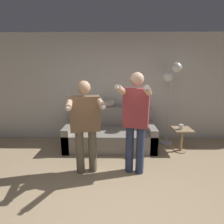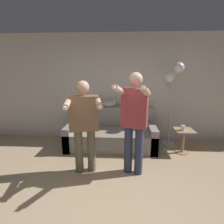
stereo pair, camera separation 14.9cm
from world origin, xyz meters
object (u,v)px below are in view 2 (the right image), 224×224
Objects in this scene: floor_lamp at (174,80)px; cup at (183,128)px; person_right at (134,118)px; side_table at (183,137)px; couch at (111,135)px; person_left at (84,121)px; cat at (110,104)px.

cup is at bearing -74.19° from floor_lamp.
side_table is at bearing 51.85° from person_right.
couch is at bearing 169.92° from cup.
side_table is (1.56, -0.23, 0.09)m from couch.
person_right is 15.98× the size of cup.
person_right is 1.53m from side_table.
cup is (0.14, -0.48, -0.96)m from floor_lamp.
person_left is 2.09m from cup.
cat is 1.72m from cup.
couch reaches higher than side_table.
person_left is at bearing -156.57° from side_table.
couch is 3.85× the size of side_table.
side_table is (1.94, 0.84, -0.56)m from person_left.
person_right is at bearing -67.30° from couch.
person_right is 1.68m from floor_lamp.
cup is (1.52, -0.27, 0.30)m from couch.
couch is 1.58m from side_table.
couch is 4.62× the size of cat.
cat is (0.32, 1.39, 0.04)m from person_left.
side_table is 4.85× the size of cup.
cup is at bearing 11.24° from person_left.
person_left is 3.66× the size of cat.
person_right reaches higher than cat.
couch is 1.26× the size of person_left.
side_table is at bearing -67.66° from floor_lamp.
person_right is at bearing -143.27° from cup.
cat is at bearing 175.87° from floor_lamp.
floor_lamp reaches higher than couch.
person_right is 1.40m from cup.
cat is at bearing 161.43° from side_table.
floor_lamp is (1.76, 1.28, 0.61)m from person_left.
couch is 1.05× the size of floor_lamp.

